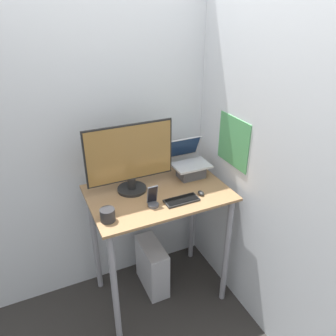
# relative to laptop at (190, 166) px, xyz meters

# --- Properties ---
(ground_plane) EXTENTS (12.00, 12.00, 0.00)m
(ground_plane) POSITION_rel_laptop_xyz_m (-0.32, -0.46, -1.11)
(ground_plane) COLOR #2D2B28
(wall_back) EXTENTS (6.00, 0.05, 2.60)m
(wall_back) POSITION_rel_laptop_xyz_m (-0.32, 0.30, 0.19)
(wall_back) COLOR silver
(wall_back) RESTS_ON ground_plane
(wall_side_right) EXTENTS (0.06, 6.00, 2.60)m
(wall_side_right) POSITION_rel_laptop_xyz_m (0.27, -0.46, 0.19)
(wall_side_right) COLOR silver
(wall_side_right) RESTS_ON ground_plane
(desk) EXTENTS (1.02, 0.68, 1.03)m
(desk) POSITION_rel_laptop_xyz_m (-0.32, -0.12, -0.29)
(desk) COLOR #936D47
(desk) RESTS_ON ground_plane
(laptop) EXTENTS (0.29, 0.28, 0.29)m
(laptop) POSITION_rel_laptop_xyz_m (0.00, 0.00, 0.00)
(laptop) COLOR #4C4C51
(laptop) RESTS_ON desk
(monitor) EXTENTS (0.64, 0.22, 0.51)m
(monitor) POSITION_rel_laptop_xyz_m (-0.49, -0.01, 0.17)
(monitor) COLOR black
(monitor) RESTS_ON desk
(keyboard) EXTENTS (0.25, 0.11, 0.02)m
(keyboard) POSITION_rel_laptop_xyz_m (-0.23, -0.30, -0.08)
(keyboard) COLOR black
(keyboard) RESTS_ON desk
(mouse) EXTENTS (0.04, 0.06, 0.03)m
(mouse) POSITION_rel_laptop_xyz_m (-0.06, -0.29, -0.07)
(mouse) COLOR #262626
(mouse) RESTS_ON desk
(cell_phone) EXTENTS (0.08, 0.08, 0.16)m
(cell_phone) POSITION_rel_laptop_xyz_m (-0.43, -0.27, -0.04)
(cell_phone) COLOR #4C4C51
(cell_phone) RESTS_ON desk
(computer_tower) EXTENTS (0.17, 0.39, 0.45)m
(computer_tower) POSITION_rel_laptop_xyz_m (-0.36, -0.03, -0.89)
(computer_tower) COLOR silver
(computer_tower) RESTS_ON ground_plane
(mug) EXTENTS (0.10, 0.10, 0.08)m
(mug) POSITION_rel_laptop_xyz_m (-0.76, -0.31, -0.04)
(mug) COLOR #262628
(mug) RESTS_ON desk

